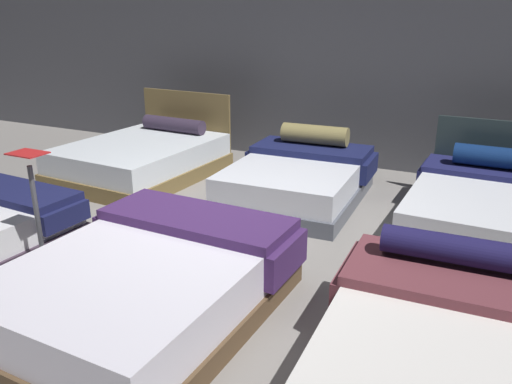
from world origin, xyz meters
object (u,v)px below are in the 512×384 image
price_sign (40,234)px  bed_5 (492,208)px  bed_2 (467,374)px  bed_4 (298,178)px  bed_3 (143,158)px  bed_1 (148,284)px

price_sign → bed_5: bearing=40.3°
bed_2 → bed_5: size_ratio=1.04×
bed_2 → bed_4: (-2.12, 2.86, -0.00)m
bed_3 → price_sign: price_sign is taller
bed_1 → bed_2: bed_2 is taller
bed_1 → bed_2: 2.18m
bed_3 → bed_4: bed_3 is taller
bed_2 → bed_5: (0.00, 2.82, -0.01)m
bed_5 → price_sign: 4.29m
bed_1 → bed_4: bed_4 is taller
price_sign → bed_3: bearing=112.1°
bed_5 → bed_2: bearing=-88.7°
bed_4 → bed_2: bearing=-55.8°
bed_1 → bed_4: bearing=90.2°
price_sign → bed_1: bearing=-1.0°
bed_4 → bed_5: (2.13, -0.04, -0.00)m
bed_2 → price_sign: bearing=176.9°
bed_1 → bed_3: (-2.19, 2.75, 0.00)m
bed_2 → bed_1: bearing=177.0°
bed_4 → price_sign: 3.03m
bed_2 → price_sign: 3.27m
bed_4 → bed_3: bearing=179.4°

